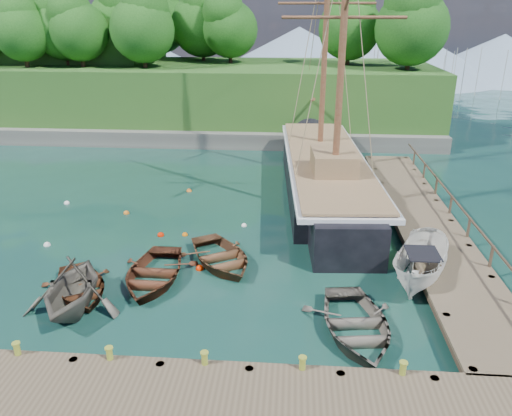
# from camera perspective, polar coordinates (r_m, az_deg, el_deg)

# --- Properties ---
(ground) EXTENTS (160.00, 160.00, 0.00)m
(ground) POSITION_cam_1_polar(r_m,az_deg,el_deg) (21.02, -8.84, -9.39)
(ground) COLOR #143527
(ground) RESTS_ON ground
(dock_near) EXTENTS (20.00, 3.20, 1.10)m
(dock_near) POSITION_cam_1_polar(r_m,az_deg,el_deg) (15.29, -6.80, -21.07)
(dock_near) COLOR brown
(dock_near) RESTS_ON ground
(dock_east) EXTENTS (3.20, 24.00, 1.10)m
(dock_east) POSITION_cam_1_polar(r_m,az_deg,el_deg) (27.45, 18.74, -1.58)
(dock_east) COLOR brown
(dock_east) RESTS_ON ground
(bollard_0) EXTENTS (0.26, 0.26, 0.45)m
(bollard_0) POSITION_cam_1_polar(r_m,az_deg,el_deg) (18.50, -25.23, -16.36)
(bollard_0) COLOR olive
(bollard_0) RESTS_ON ground
(bollard_1) EXTENTS (0.26, 0.26, 0.45)m
(bollard_1) POSITION_cam_1_polar(r_m,az_deg,el_deg) (17.32, -16.10, -17.80)
(bollard_1) COLOR olive
(bollard_1) RESTS_ON ground
(bollard_2) EXTENTS (0.26, 0.26, 0.45)m
(bollard_2) POSITION_cam_1_polar(r_m,az_deg,el_deg) (16.60, -5.78, -18.91)
(bollard_2) COLOR olive
(bollard_2) RESTS_ON ground
(bollard_3) EXTENTS (0.26, 0.26, 0.45)m
(bollard_3) POSITION_cam_1_polar(r_m,az_deg,el_deg) (16.41, 5.22, -19.45)
(bollard_3) COLOR olive
(bollard_3) RESTS_ON ground
(bollard_4) EXTENTS (0.26, 0.26, 0.45)m
(bollard_4) POSITION_cam_1_polar(r_m,az_deg,el_deg) (16.77, 16.15, -19.33)
(bollard_4) COLOR olive
(bollard_4) RESTS_ON ground
(rowboat_0) EXTENTS (4.50, 4.87, 0.82)m
(rowboat_0) POSITION_cam_1_polar(r_m,az_deg,el_deg) (21.84, -19.34, -9.18)
(rowboat_0) COLOR #512B18
(rowboat_0) RESTS_ON ground
(rowboat_1) EXTENTS (4.00, 4.54, 2.25)m
(rowboat_1) POSITION_cam_1_polar(r_m,az_deg,el_deg) (20.87, -20.00, -10.82)
(rowboat_1) COLOR #58534A
(rowboat_1) RESTS_ON ground
(rowboat_2) EXTENTS (3.45, 4.77, 0.97)m
(rowboat_2) POSITION_cam_1_polar(r_m,az_deg,el_deg) (21.95, -11.66, -8.15)
(rowboat_2) COLOR #4C2717
(rowboat_2) RESTS_ON ground
(rowboat_3) EXTENTS (4.04, 5.22, 0.99)m
(rowboat_3) POSITION_cam_1_polar(r_m,az_deg,el_deg) (18.72, 11.25, -13.92)
(rowboat_3) COLOR #585148
(rowboat_3) RESTS_ON ground
(rowboat_4) EXTENTS (5.10, 5.55, 0.94)m
(rowboat_4) POSITION_cam_1_polar(r_m,az_deg,el_deg) (22.90, -4.01, -6.37)
(rowboat_4) COLOR brown
(rowboat_4) RESTS_ON ground
(cabin_boat_white) EXTENTS (3.81, 5.45, 1.97)m
(cabin_boat_white) POSITION_cam_1_polar(r_m,az_deg,el_deg) (22.40, 18.11, -8.20)
(cabin_boat_white) COLOR silver
(cabin_boat_white) RESTS_ON ground
(schooner) EXTENTS (5.83, 26.24, 18.99)m
(schooner) POSITION_cam_1_polar(r_m,az_deg,el_deg) (31.09, 7.95, 3.35)
(schooner) COLOR black
(schooner) RESTS_ON ground
(mooring_buoy_0) EXTENTS (0.33, 0.33, 0.33)m
(mooring_buoy_0) POSITION_cam_1_polar(r_m,az_deg,el_deg) (26.57, -22.76, -3.98)
(mooring_buoy_0) COLOR white
(mooring_buoy_0) RESTS_ON ground
(mooring_buoy_1) EXTENTS (0.34, 0.34, 0.34)m
(mooring_buoy_1) POSITION_cam_1_polar(r_m,az_deg,el_deg) (26.00, -10.83, -3.13)
(mooring_buoy_1) COLOR red
(mooring_buoy_1) RESTS_ON ground
(mooring_buoy_2) EXTENTS (0.29, 0.29, 0.29)m
(mooring_buoy_2) POSITION_cam_1_polar(r_m,az_deg,el_deg) (25.84, -8.12, -3.11)
(mooring_buoy_2) COLOR orange
(mooring_buoy_2) RESTS_ON ground
(mooring_buoy_3) EXTENTS (0.29, 0.29, 0.29)m
(mooring_buoy_3) POSITION_cam_1_polar(r_m,az_deg,el_deg) (26.65, -1.38, -2.08)
(mooring_buoy_3) COLOR white
(mooring_buoy_3) RESTS_ON ground
(mooring_buoy_4) EXTENTS (0.33, 0.33, 0.33)m
(mooring_buoy_4) POSITION_cam_1_polar(r_m,az_deg,el_deg) (29.19, -14.59, -0.62)
(mooring_buoy_4) COLOR orange
(mooring_buoy_4) RESTS_ON ground
(mooring_buoy_5) EXTENTS (0.33, 0.33, 0.33)m
(mooring_buoy_5) POSITION_cam_1_polar(r_m,az_deg,el_deg) (31.98, -7.65, 1.90)
(mooring_buoy_5) COLOR orange
(mooring_buoy_5) RESTS_ON ground
(mooring_buoy_6) EXTENTS (0.32, 0.32, 0.32)m
(mooring_buoy_6) POSITION_cam_1_polar(r_m,az_deg,el_deg) (31.76, -20.81, 0.47)
(mooring_buoy_6) COLOR white
(mooring_buoy_6) RESTS_ON ground
(mooring_buoy_7) EXTENTS (0.37, 0.37, 0.37)m
(mooring_buoy_7) POSITION_cam_1_polar(r_m,az_deg,el_deg) (22.52, -6.44, -6.98)
(mooring_buoy_7) COLOR red
(mooring_buoy_7) RESTS_ON ground
(headland) EXTENTS (51.00, 19.31, 12.90)m
(headland) POSITION_cam_1_polar(r_m,az_deg,el_deg) (52.08, -15.73, 15.28)
(headland) COLOR #474744
(headland) RESTS_ON ground
(distant_ridge) EXTENTS (117.00, 40.00, 10.00)m
(distant_ridge) POSITION_cam_1_polar(r_m,az_deg,el_deg) (87.68, 4.44, 17.58)
(distant_ridge) COLOR #728CA5
(distant_ridge) RESTS_ON ground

